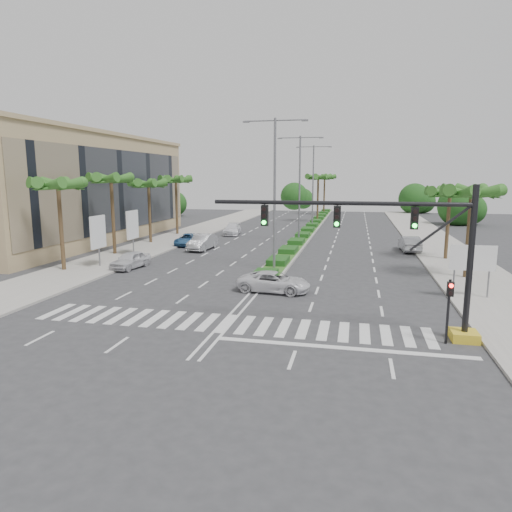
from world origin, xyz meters
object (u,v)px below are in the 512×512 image
Objects in this scene: car_parked_a at (130,260)px; car_right at (410,244)px; car_parked_b at (203,242)px; car_parked_c at (188,240)px; car_parked_d at (232,229)px; car_crossing at (274,282)px.

car_right reaches higher than car_parked_a.
car_parked_b reaches higher than car_parked_a.
car_parked_d is (2.31, 10.21, 0.06)m from car_parked_c.
car_crossing is at bearing -58.15° from car_parked_c.
car_parked_d is 30.52m from car_crossing.
car_parked_c is at bearing -1.65° from car_right.
car_parked_a is at bearing 27.13° from car_right.
car_parked_a is 0.90× the size of car_parked_c.
car_parked_d is at bearing 73.72° from car_parked_c.
car_crossing is at bearing 57.43° from car_right.
car_parked_d is at bearing 92.29° from car_parked_a.
car_parked_b is 1.03× the size of car_right.
car_right is (23.60, 14.16, 0.08)m from car_parked_a.
car_right is (21.29, -9.31, 0.08)m from car_parked_d.
car_crossing is at bearing -53.53° from car_parked_b.
car_parked_a is at bearing 74.11° from car_crossing.
car_crossing is at bearing -13.47° from car_parked_a.
car_right is at bearing -23.25° from car_crossing.
car_parked_a reaches higher than car_parked_c.
car_crossing is (10.39, -15.74, -0.15)m from car_parked_b.
car_parked_c is 22.52m from car_crossing.
car_parked_b reaches higher than car_parked_d.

